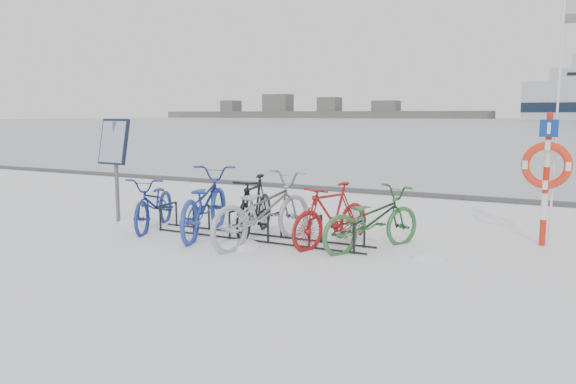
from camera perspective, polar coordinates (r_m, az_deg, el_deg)
ground at (r=9.25m, az=-3.32°, el=-4.73°), size 900.00×900.00×0.00m
ice_sheet at (r=162.83m, az=25.91°, el=6.42°), size 400.00×298.00×0.02m
quay_edge at (r=14.55m, az=8.61°, el=0.04°), size 400.00×0.25×0.10m
bike_rack at (r=9.21m, az=-3.33°, el=-3.63°), size 4.00×0.48×0.46m
info_board at (r=10.96m, az=-17.23°, el=4.29°), size 0.66×0.28×1.94m
lifebuoy_station at (r=9.36m, az=24.82°, el=2.45°), size 0.72×0.22×3.72m
shoreline at (r=296.19m, az=2.07°, el=8.06°), size 180.00×12.00×9.50m
bike_0 at (r=10.25m, az=-13.38°, el=-0.90°), size 1.29×1.97×0.98m
bike_1 at (r=9.54m, az=-8.52°, el=-0.87°), size 1.39×2.34×1.16m
bike_2 at (r=9.45m, az=-3.42°, el=-1.24°), size 0.82×1.80×1.04m
bike_3 at (r=8.77m, az=-2.58°, el=-1.57°), size 1.26×2.32×1.16m
bike_4 at (r=8.69m, az=4.44°, el=-2.16°), size 1.03×1.75×1.01m
bike_5 at (r=8.53m, az=8.51°, el=-2.51°), size 1.47×1.96×0.98m
snow_drifts at (r=9.07m, az=-2.58°, el=-4.99°), size 6.13×1.73×0.22m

